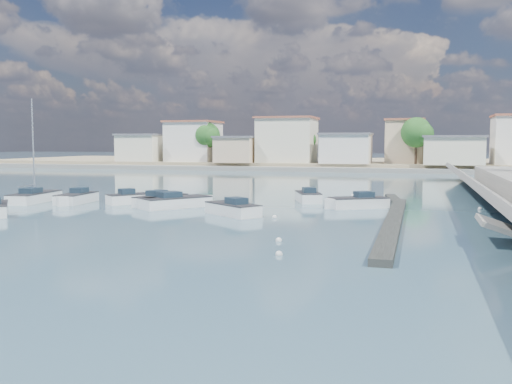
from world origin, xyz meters
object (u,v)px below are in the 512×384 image
at_px(motorboat_f, 308,197).
at_px(motorboat_h, 179,202).
at_px(motorboat_c, 231,209).
at_px(motorboat_g, 75,199).
at_px(motorboat_e, 163,201).
at_px(motorboat_b, 134,199).
at_px(sailboat, 37,197).
at_px(motorboat_d, 355,203).

height_order(motorboat_f, motorboat_h, same).
xyz_separation_m(motorboat_c, motorboat_g, (-14.90, 3.55, 0.00)).
distance_m(motorboat_e, motorboat_f, 12.39).
bearing_deg(motorboat_b, sailboat, -173.36).
distance_m(motorboat_b, sailboat, 8.77).
xyz_separation_m(motorboat_d, motorboat_f, (-4.50, 3.82, 0.00)).
relative_size(motorboat_b, motorboat_d, 0.83).
bearing_deg(motorboat_c, motorboat_e, 149.30).
bearing_deg(motorboat_b, motorboat_f, 22.24).
bearing_deg(motorboat_b, motorboat_c, -25.33).
relative_size(motorboat_c, motorboat_e, 0.88).
relative_size(motorboat_c, motorboat_g, 0.91).
bearing_deg(motorboat_c, motorboat_g, 166.61).
bearing_deg(motorboat_g, motorboat_c, -13.39).
relative_size(motorboat_f, motorboat_h, 0.85).
distance_m(motorboat_g, motorboat_h, 9.50).
height_order(motorboat_d, motorboat_e, same).
bearing_deg(motorboat_d, motorboat_c, -140.65).
height_order(motorboat_g, sailboat, sailboat).
bearing_deg(motorboat_h, motorboat_g, 178.54).
distance_m(motorboat_d, motorboat_f, 5.90).
distance_m(motorboat_b, motorboat_d, 18.29).
bearing_deg(motorboat_e, motorboat_h, -28.40).
height_order(motorboat_d, motorboat_g, same).
xyz_separation_m(motorboat_g, motorboat_h, (9.50, -0.24, -0.00)).
relative_size(motorboat_b, motorboat_g, 0.76).
bearing_deg(sailboat, motorboat_g, -3.59).
xyz_separation_m(motorboat_d, motorboat_g, (-22.94, -3.04, 0.00)).
height_order(motorboat_h, sailboat, sailboat).
relative_size(motorboat_d, motorboat_h, 0.86).
distance_m(motorboat_f, motorboat_h, 11.42).
xyz_separation_m(motorboat_e, motorboat_f, (10.78, 6.12, -0.00)).
relative_size(motorboat_g, sailboat, 0.59).
xyz_separation_m(motorboat_c, motorboat_e, (-7.24, 4.30, -0.00)).
distance_m(motorboat_h, sailboat, 13.48).
bearing_deg(sailboat, motorboat_b, 6.64).
distance_m(motorboat_g, sailboat, 3.98).
bearing_deg(motorboat_h, motorboat_e, 151.60).
distance_m(motorboat_e, motorboat_g, 7.70).
relative_size(motorboat_e, motorboat_h, 0.96).
height_order(motorboat_b, motorboat_c, same).
distance_m(motorboat_d, sailboat, 27.06).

